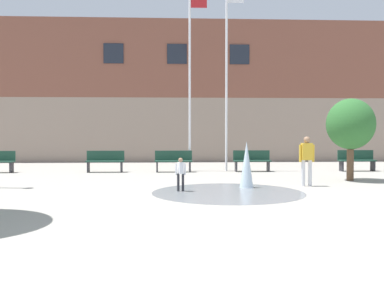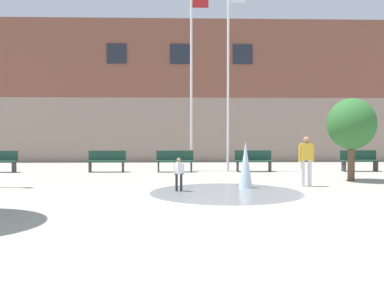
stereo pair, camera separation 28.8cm
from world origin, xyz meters
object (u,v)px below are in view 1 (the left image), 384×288
flagpole_left (190,74)px  park_bench_far_right (357,160)px  park_bench_near_trashcan (252,160)px  flagpole_right (227,72)px  street_tree_near_building (351,124)px  child_with_pink_shirt (181,172)px  park_bench_center (105,161)px  teen_by_trashcan (307,157)px  park_bench_under_right_flagpole (174,161)px

flagpole_left → park_bench_far_right: bearing=-3.4°
park_bench_near_trashcan → flagpole_right: 4.03m
flagpole_right → park_bench_near_trashcan: bearing=-21.8°
street_tree_near_building → child_with_pink_shirt: bearing=-157.8°
park_bench_center → street_tree_near_building: street_tree_near_building is taller
child_with_pink_shirt → flagpole_left: 7.52m
child_with_pink_shirt → flagpole_right: size_ratio=0.12×
park_bench_far_right → street_tree_near_building: (-1.77, -3.63, 1.52)m
teen_by_trashcan → flagpole_right: size_ratio=0.19×
street_tree_near_building → flagpole_right: bearing=133.7°
park_bench_near_trashcan → flagpole_right: bearing=158.2°
park_bench_far_right → teen_by_trashcan: 6.37m
street_tree_near_building → flagpole_left: bearing=143.5°
teen_by_trashcan → street_tree_near_building: bearing=-144.9°
child_with_pink_shirt → flagpole_right: (2.21, 6.54, 3.77)m
child_with_pink_shirt → flagpole_left: bearing=-22.4°
park_bench_center → street_tree_near_building: 9.97m
teen_by_trashcan → street_tree_near_building: size_ratio=0.55×
park_bench_under_right_flagpole → park_bench_near_trashcan: same height
flagpole_right → flagpole_left: bearing=-180.0°
street_tree_near_building → park_bench_far_right: bearing=63.9°
park_bench_near_trashcan → teen_by_trashcan: bearing=-80.9°
park_bench_far_right → flagpole_left: bearing=176.6°
park_bench_under_right_flagpole → child_with_pink_shirt: 6.10m
flagpole_left → street_tree_near_building: (5.50, -4.06, -2.23)m
park_bench_center → flagpole_left: size_ratio=0.20×
park_bench_center → park_bench_far_right: (10.93, -0.03, 0.00)m
park_bench_near_trashcan → teen_by_trashcan: (0.82, -5.12, 0.45)m
park_bench_center → park_bench_near_trashcan: size_ratio=1.00×
park_bench_center → child_with_pink_shirt: child_with_pink_shirt is taller
park_bench_center → park_bench_near_trashcan: 6.31m
street_tree_near_building → park_bench_under_right_flagpole: bearing=149.9°
park_bench_center → park_bench_near_trashcan: bearing=-0.0°
park_bench_near_trashcan → street_tree_near_building: size_ratio=0.55×
park_bench_under_right_flagpole → flagpole_right: bearing=10.8°
park_bench_center → park_bench_far_right: size_ratio=1.00×
park_bench_near_trashcan → flagpole_left: flagpole_left is taller
park_bench_far_right → flagpole_left: (-7.27, 0.43, 3.75)m
park_bench_under_right_flagpole → flagpole_left: size_ratio=0.20×
park_bench_under_right_flagpole → child_with_pink_shirt: child_with_pink_shirt is taller
child_with_pink_shirt → flagpole_right: bearing=-35.8°
child_with_pink_shirt → flagpole_left: flagpole_left is taller
park_bench_far_right → street_tree_near_building: bearing=-116.1°
park_bench_center → teen_by_trashcan: size_ratio=1.01×
child_with_pink_shirt → street_tree_near_building: 6.73m
park_bench_center → street_tree_near_building: (9.15, -3.65, 1.52)m
park_bench_near_trashcan → park_bench_center: bearing=180.0°
park_bench_center → teen_by_trashcan: 8.79m
flagpole_right → child_with_pink_shirt: bearing=-108.6°
park_bench_near_trashcan → child_with_pink_shirt: size_ratio=1.62×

